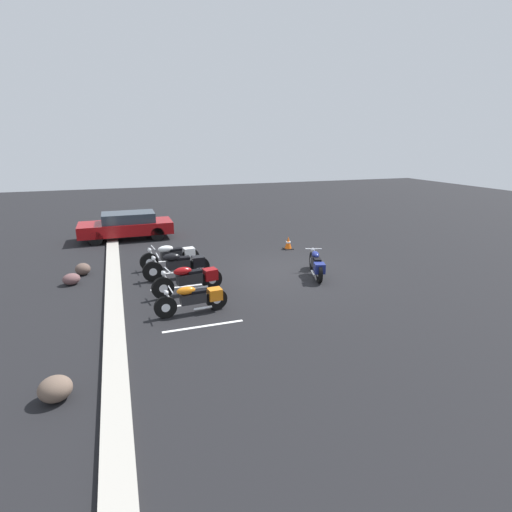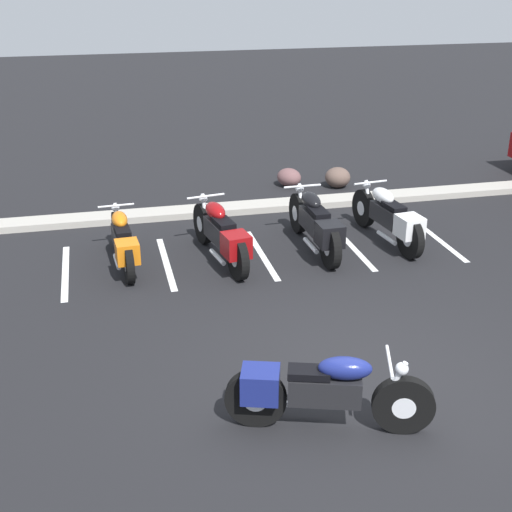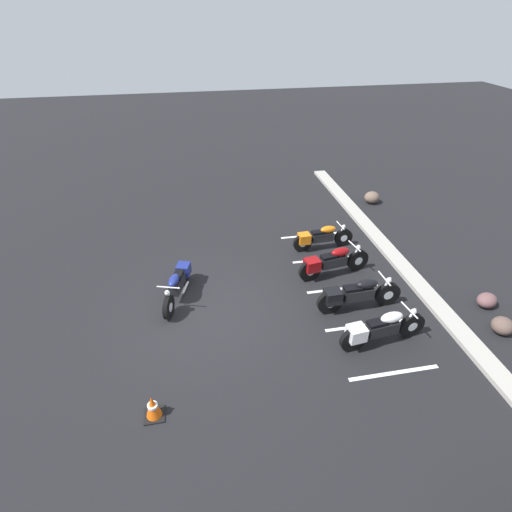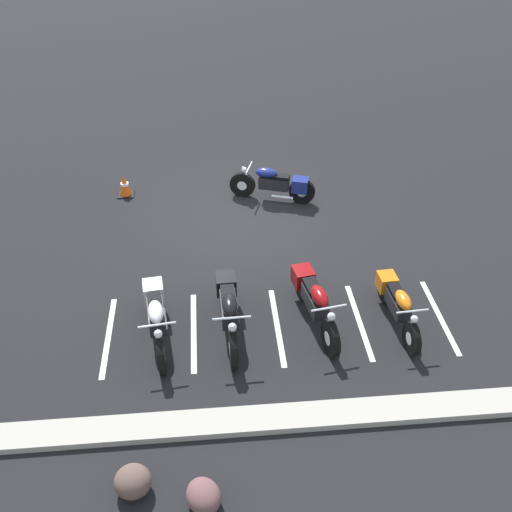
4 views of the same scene
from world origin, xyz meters
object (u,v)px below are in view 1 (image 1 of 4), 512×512
Objects in this scene: parked_bike_3 at (173,255)px; landscape_rock_2 at (71,279)px; parked_bike_2 at (180,265)px; car_red at (127,225)px; parked_bike_1 at (191,279)px; landscape_rock_0 at (83,269)px; landscape_rock_1 at (55,389)px; motorcycle_navy_featured at (316,264)px; parked_bike_0 at (195,298)px; traffic_cone at (288,243)px.

parked_bike_3 is 4.00× the size of landscape_rock_2.
parked_bike_2 is 1.30m from parked_bike_3.
car_red is at bearing -81.62° from parked_bike_3.
parked_bike_1 reaches higher than landscape_rock_2.
landscape_rock_1 reaches higher than landscape_rock_0.
parked_bike_2 is 1.04× the size of parked_bike_3.
parked_bike_3 is at bearing 77.20° from motorcycle_navy_featured.
landscape_rock_0 is (4.57, 3.14, -0.22)m from parked_bike_0.
parked_bike_0 is 0.92× the size of parked_bike_3.
motorcycle_navy_featured is 5.31m from parked_bike_3.
landscape_rock_0 is (1.50, 3.22, -0.27)m from parked_bike_2.
motorcycle_navy_featured reaches higher than landscape_rock_2.
car_red is 5.39m from landscape_rock_0.
traffic_cone is (8.39, -8.33, 0.02)m from landscape_rock_1.
parked_bike_1 is at bearing 101.00° from car_red.
parked_bike_2 is at bearing -98.65° from landscape_rock_2.
parked_bike_1 is at bearing 127.93° from traffic_cone.
parked_bike_0 is at bearing 98.26° from car_red.
parked_bike_2 is 6.76m from car_red.
parked_bike_1 is 0.98× the size of parked_bike_2.
parked_bike_3 is at bearing -93.65° from landscape_rock_0.
parked_bike_0 is 4.37m from parked_bike_3.
parked_bike_0 is at bearing -46.65° from landscape_rock_1.
landscape_rock_1 is at bearing 179.82° from landscape_rock_0.
landscape_rock_0 is at bearing 71.27° from car_red.
landscape_rock_1 is at bearing 39.54° from parked_bike_0.
parked_bike_2 is at bearing 114.53° from traffic_cone.
traffic_cone is (-4.27, -6.59, -0.42)m from car_red.
landscape_rock_1 is at bearing -177.66° from landscape_rock_2.
landscape_rock_2 is 1.01× the size of traffic_cone.
car_red reaches higher than parked_bike_2.
parked_bike_1 is 4.19m from landscape_rock_2.
motorcycle_navy_featured is 4.73m from parked_bike_2.
motorcycle_navy_featured is at bearing 142.59° from parked_bike_3.
parked_bike_2 is (3.08, -0.08, 0.05)m from parked_bike_0.
parked_bike_2 is 5.60m from traffic_cone.
motorcycle_navy_featured is 4.89m from parked_bike_0.
parked_bike_2 reaches higher than parked_bike_3.
parked_bike_3 is (4.37, -0.02, 0.04)m from parked_bike_0.
landscape_rock_2 is at bearing -10.22° from parked_bike_2.
parked_bike_1 is at bearing -120.16° from landscape_rock_2.
parked_bike_1 is 4.08× the size of traffic_cone.
traffic_cone is at bearing 146.95° from car_red.
landscape_rock_1 is at bearing 138.75° from motorcycle_navy_featured.
motorcycle_navy_featured is 4.42m from parked_bike_1.
landscape_rock_2 is (0.53, 3.51, -0.29)m from parked_bike_2.
parked_bike_3 reaches higher than motorcycle_navy_featured.
traffic_cone is (0.83, -8.31, 0.05)m from landscape_rock_0.
parked_bike_3 is at bearing -94.06° from parked_bike_0.
parked_bike_0 is at bearing -145.53° from landscape_rock_0.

